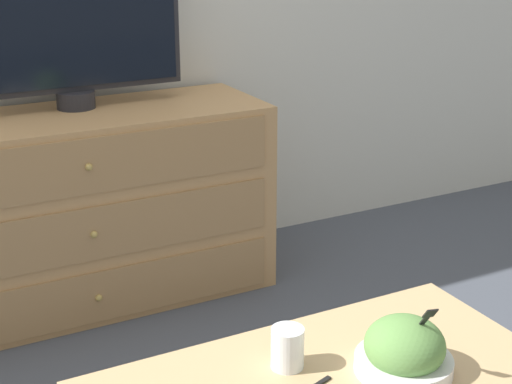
{
  "coord_description": "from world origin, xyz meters",
  "views": [
    {
      "loc": [
        -0.57,
        -2.83,
        1.34
      ],
      "look_at": [
        0.25,
        -1.28,
        0.71
      ],
      "focal_mm": 55.0,
      "sensor_mm": 36.0,
      "label": 1
    }
  ],
  "objects": [
    {
      "name": "takeout_bowl",
      "position": [
        0.38,
        -1.71,
        0.47
      ],
      "size": [
        0.21,
        0.21,
        0.18
      ],
      "color": "silver",
      "rests_on": "coffee_table"
    },
    {
      "name": "dresser",
      "position": [
        0.06,
        -0.26,
        0.35
      ],
      "size": [
        1.38,
        0.48,
        0.69
      ],
      "color": "tan",
      "rests_on": "ground_plane"
    },
    {
      "name": "drink_cup",
      "position": [
        0.17,
        -1.58,
        0.46
      ],
      "size": [
        0.07,
        0.07,
        0.09
      ],
      "color": "#9E6638",
      "rests_on": "coffee_table"
    },
    {
      "name": "ground_plane",
      "position": [
        0.0,
        0.0,
        0.0
      ],
      "size": [
        12.0,
        12.0,
        0.0
      ],
      "primitive_type": "plane",
      "color": "#474C56"
    },
    {
      "name": "tv",
      "position": [
        0.12,
        -0.17,
        0.99
      ],
      "size": [
        0.78,
        0.13,
        0.56
      ],
      "color": "#232328",
      "rests_on": "dresser"
    }
  ]
}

